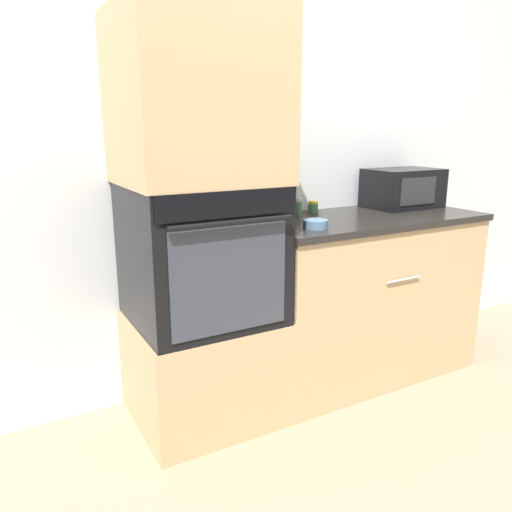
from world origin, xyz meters
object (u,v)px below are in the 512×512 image
at_px(wall_oven, 201,253).
at_px(knife_block, 277,199).
at_px(condiment_jar_near, 298,207).
at_px(condiment_jar_mid, 313,207).
at_px(bowl, 316,224).
at_px(microwave, 403,188).

distance_m(wall_oven, knife_block, 0.55).
height_order(wall_oven, condiment_jar_near, wall_oven).
distance_m(wall_oven, condiment_jar_near, 0.71).
distance_m(condiment_jar_near, condiment_jar_mid, 0.12).
height_order(knife_block, condiment_jar_near, knife_block).
bearing_deg(condiment_jar_mid, bowl, -124.00).
height_order(wall_oven, condiment_jar_mid, wall_oven).
bearing_deg(condiment_jar_near, wall_oven, -163.60).
xyz_separation_m(wall_oven, condiment_jar_mid, (0.78, 0.22, 0.12)).
bearing_deg(knife_block, bowl, -82.78).
height_order(microwave, condiment_jar_near, microwave).
height_order(knife_block, bowl, knife_block).
xyz_separation_m(wall_oven, microwave, (1.37, 0.12, 0.21)).
xyz_separation_m(microwave, bowl, (-0.84, -0.28, -0.09)).
bearing_deg(microwave, bowl, -161.69).
relative_size(microwave, knife_block, 1.74).
relative_size(wall_oven, microwave, 1.47).
relative_size(bowl, condiment_jar_near, 1.26).
bearing_deg(wall_oven, microwave, 5.11).
bearing_deg(condiment_jar_near, condiment_jar_mid, 12.95).
height_order(bowl, condiment_jar_mid, condiment_jar_mid).
bearing_deg(bowl, condiment_jar_near, 68.79).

